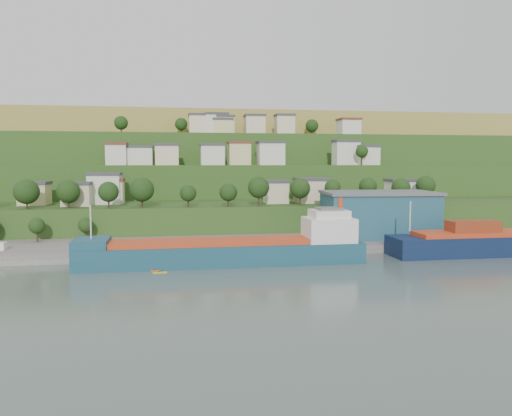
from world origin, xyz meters
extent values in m
plane|color=#4A5A53|center=(0.00, 0.00, 0.00)|extent=(500.00, 500.00, 0.00)
cube|color=slate|center=(20.00, 28.00, 0.00)|extent=(220.00, 26.00, 4.00)
cube|color=#284719|center=(0.00, 56.00, 0.00)|extent=(260.00, 32.00, 20.00)
cube|color=#284719|center=(0.00, 86.00, 0.00)|extent=(280.00, 32.00, 44.00)
cube|color=#284719|center=(0.00, 116.00, 0.00)|extent=(300.00, 32.00, 70.00)
cube|color=olive|center=(0.00, 190.00, 0.00)|extent=(360.00, 120.00, 96.00)
cube|color=beige|center=(-55.55, 58.79, 13.13)|extent=(8.18, 8.60, 6.25)
cube|color=#3F3F44|center=(-55.55, 58.79, 16.70)|extent=(8.78, 9.20, 0.90)
cube|color=beige|center=(-41.96, 53.47, 13.16)|extent=(8.18, 8.93, 6.32)
cube|color=#3F3F44|center=(-41.96, 53.47, 16.77)|extent=(8.78, 9.53, 0.90)
cube|color=silver|center=(-34.66, 58.55, 14.49)|extent=(9.70, 7.99, 8.97)
cube|color=#3F3F44|center=(-34.66, 58.55, 19.42)|extent=(10.30, 8.59, 0.90)
cube|color=beige|center=(-33.48, 59.27, 13.50)|extent=(8.91, 7.05, 7.00)
cube|color=brown|center=(-33.48, 59.27, 17.45)|extent=(9.51, 7.65, 0.90)
cube|color=beige|center=(18.95, 53.30, 13.27)|extent=(7.02, 7.95, 6.54)
cube|color=#3F3F44|center=(18.95, 53.30, 16.99)|extent=(7.62, 8.55, 0.90)
cube|color=beige|center=(30.61, 52.95, 13.58)|extent=(9.89, 8.56, 7.16)
cube|color=#3F3F44|center=(30.61, 52.95, 17.61)|extent=(10.49, 9.16, 0.90)
cube|color=silver|center=(62.26, 54.36, 13.30)|extent=(9.05, 7.26, 6.61)
cube|color=#3F3F44|center=(62.26, 54.36, 17.06)|extent=(9.65, 7.86, 0.90)
cube|color=silver|center=(-34.06, 89.08, 25.70)|extent=(7.31, 8.53, 7.40)
cube|color=brown|center=(-34.06, 89.08, 29.85)|extent=(7.91, 9.13, 0.90)
cube|color=silver|center=(-25.76, 91.89, 25.24)|extent=(9.26, 8.88, 6.48)
cube|color=#3F3F44|center=(-25.76, 91.89, 28.93)|extent=(9.86, 9.48, 0.90)
cube|color=beige|center=(-15.63, 84.88, 25.52)|extent=(8.42, 8.50, 7.05)
cube|color=#3F3F44|center=(-15.63, 84.88, 29.50)|extent=(9.02, 9.10, 0.90)
cube|color=silver|center=(1.33, 87.15, 25.63)|extent=(8.81, 7.06, 7.26)
cube|color=#3F3F44|center=(1.33, 87.15, 29.71)|extent=(9.41, 7.66, 0.90)
cube|color=beige|center=(11.93, 90.52, 26.11)|extent=(8.32, 8.11, 8.23)
cube|color=brown|center=(11.93, 90.52, 30.68)|extent=(8.92, 8.71, 0.90)
cube|color=silver|center=(23.80, 87.28, 26.15)|extent=(9.81, 8.43, 8.30)
cube|color=#3F3F44|center=(23.80, 87.28, 30.75)|extent=(10.41, 9.03, 0.90)
cube|color=silver|center=(53.94, 86.44, 26.46)|extent=(9.45, 7.04, 8.91)
cube|color=#3F3F44|center=(53.94, 86.44, 31.36)|extent=(10.05, 7.64, 0.90)
cube|color=silver|center=(61.50, 84.22, 25.44)|extent=(8.02, 8.91, 6.88)
cube|color=#3F3F44|center=(61.50, 84.22, 29.33)|extent=(8.62, 9.51, 0.90)
cube|color=beige|center=(-2.25, 118.24, 39.15)|extent=(8.21, 7.63, 8.29)
cube|color=#3F3F44|center=(-2.25, 118.24, 43.74)|extent=(8.81, 8.23, 0.90)
cube|color=silver|center=(5.46, 118.34, 39.34)|extent=(9.91, 8.88, 8.69)
cube|color=#3F3F44|center=(5.46, 118.34, 44.14)|extent=(10.51, 9.48, 0.90)
cube|color=beige|center=(8.06, 117.67, 38.19)|extent=(8.42, 8.89, 6.37)
cube|color=#3F3F44|center=(8.06, 117.67, 41.82)|extent=(9.02, 9.49, 0.90)
cube|color=beige|center=(9.22, 117.97, 38.86)|extent=(7.71, 8.24, 7.71)
cube|color=#3F3F44|center=(9.22, 117.97, 43.16)|extent=(8.31, 8.84, 0.90)
cube|color=beige|center=(22.17, 115.98, 39.05)|extent=(8.46, 7.78, 8.11)
cube|color=#3F3F44|center=(22.17, 115.98, 43.56)|extent=(9.06, 8.38, 0.90)
cube|color=beige|center=(35.52, 115.41, 39.20)|extent=(8.00, 7.25, 8.41)
cube|color=#3F3F44|center=(35.52, 115.41, 43.86)|extent=(8.60, 7.85, 0.90)
cube|color=silver|center=(64.02, 111.94, 38.34)|extent=(8.67, 8.85, 6.68)
cube|color=brown|center=(64.02, 111.94, 42.13)|extent=(9.27, 9.45, 0.90)
cylinder|color=#382619|center=(-54.04, 44.99, 11.42)|extent=(0.50, 0.50, 2.84)
sphere|color=black|center=(-54.04, 44.99, 14.77)|extent=(7.02, 7.02, 7.02)
cylinder|color=#382619|center=(-43.05, 45.84, 11.42)|extent=(0.50, 0.50, 2.83)
sphere|color=black|center=(-43.05, 45.84, 14.67)|extent=(6.67, 6.67, 6.67)
cylinder|color=#382619|center=(-31.47, 42.13, 11.55)|extent=(0.50, 0.50, 3.11)
sphere|color=black|center=(-31.47, 42.13, 14.69)|extent=(5.76, 5.76, 5.76)
cylinder|color=#382619|center=(-22.36, 43.79, 11.61)|extent=(0.50, 0.50, 3.22)
sphere|color=black|center=(-22.36, 43.79, 15.15)|extent=(7.01, 7.01, 7.01)
cylinder|color=#382619|center=(-9.20, 42.32, 11.38)|extent=(0.50, 0.50, 2.76)
sphere|color=black|center=(-9.20, 42.32, 14.08)|extent=(4.80, 4.80, 4.80)
cylinder|color=#382619|center=(2.54, 42.64, 11.37)|extent=(0.50, 0.50, 2.74)
sphere|color=black|center=(2.54, 42.64, 14.19)|extent=(5.25, 5.25, 5.25)
cylinder|color=#382619|center=(11.50, 42.26, 11.93)|extent=(0.50, 0.50, 3.85)
sphere|color=black|center=(11.50, 42.26, 15.60)|extent=(6.36, 6.36, 6.36)
cylinder|color=#382619|center=(24.40, 43.35, 11.73)|extent=(0.50, 0.50, 3.46)
sphere|color=black|center=(24.40, 43.35, 15.16)|extent=(6.17, 6.17, 6.17)
cylinder|color=#382619|center=(34.63, 43.36, 12.02)|extent=(0.50, 0.50, 4.04)
sphere|color=black|center=(34.63, 43.36, 15.38)|extent=(4.88, 4.88, 4.88)
cylinder|color=#382619|center=(46.97, 45.78, 11.95)|extent=(0.50, 0.50, 3.90)
sphere|color=black|center=(46.97, 45.78, 15.43)|extent=(5.57, 5.57, 5.57)
cylinder|color=#382619|center=(57.78, 45.27, 11.67)|extent=(0.50, 0.50, 3.35)
sphere|color=black|center=(57.78, 45.27, 14.99)|extent=(5.96, 5.96, 5.96)
cylinder|color=#382619|center=(66.15, 45.20, 11.98)|extent=(0.50, 0.50, 3.95)
sphere|color=black|center=(66.15, 45.20, 15.63)|extent=(6.10, 6.10, 6.10)
cylinder|color=#382619|center=(53.53, 86.26, 23.38)|extent=(0.50, 0.50, 2.76)
sphere|color=black|center=(53.53, 86.26, 26.40)|extent=(5.98, 5.98, 5.98)
cylinder|color=#382619|center=(57.47, 78.45, 23.95)|extent=(0.50, 0.50, 3.90)
sphere|color=black|center=(57.47, 78.45, 27.20)|extent=(4.74, 4.74, 4.74)
cylinder|color=#382619|center=(-9.71, 122.80, 36.72)|extent=(0.50, 0.50, 3.44)
sphere|color=black|center=(-9.71, 122.80, 39.97)|extent=(5.57, 5.57, 5.57)
cylinder|color=#382619|center=(50.26, 123.07, 36.69)|extent=(0.50, 0.50, 3.38)
sphere|color=black|center=(50.26, 123.07, 40.02)|extent=(5.96, 5.96, 5.96)
cylinder|color=#382619|center=(3.14, 120.57, 36.70)|extent=(0.50, 0.50, 3.40)
sphere|color=black|center=(3.14, 120.57, 39.65)|extent=(4.55, 4.55, 4.55)
cylinder|color=#382619|center=(-34.69, 113.33, 36.45)|extent=(0.50, 0.50, 2.89)
sphere|color=black|center=(-34.69, 113.33, 39.47)|extent=(5.74, 5.74, 5.74)
cube|color=#164053|center=(-2.53, 7.89, 1.38)|extent=(64.37, 10.49, 6.43)
cube|color=#BF3B19|center=(-4.36, 7.89, 5.14)|extent=(47.82, 8.56, 1.10)
cube|color=#164053|center=(-31.01, 7.89, 5.51)|extent=(7.41, 10.15, 1.84)
cube|color=silver|center=(22.28, 7.89, 7.35)|extent=(11.08, 9.25, 5.51)
cube|color=silver|center=(22.28, 7.89, 11.02)|extent=(8.31, 7.40, 1.84)
cube|color=#595B5E|center=(22.28, 7.89, 12.22)|extent=(5.55, 5.55, 0.55)
cylinder|color=#BF3B19|center=(25.03, 7.89, 13.32)|extent=(1.11, 1.11, 2.76)
cylinder|color=silver|center=(-31.01, 7.89, 10.11)|extent=(0.33, 0.33, 7.35)
cube|color=silver|center=(-28.25, 7.89, 3.49)|extent=(12.92, 10.46, 0.23)
cube|color=#0D183A|center=(70.40, 9.39, 1.36)|extent=(62.78, 10.68, 6.90)
cube|color=#BF3B19|center=(68.30, 9.39, 5.33)|extent=(46.04, 8.74, 1.05)
cylinder|color=silver|center=(43.21, 9.39, 9.93)|extent=(0.34, 0.34, 7.32)
cube|color=maroon|center=(59.94, 9.39, 7.22)|extent=(12.57, 5.27, 2.72)
cube|color=#215364|center=(43.91, 29.96, 8.00)|extent=(31.48, 20.60, 12.00)
cube|color=#595B5E|center=(43.91, 29.96, 14.40)|extent=(32.57, 21.68, 0.80)
cube|color=silver|center=(-48.66, 19.48, 1.57)|extent=(3.85, 1.83, 0.74)
cube|color=#CB5912|center=(-17.61, 2.78, 0.12)|extent=(3.08, 1.68, 0.23)
sphere|color=#3F3F44|center=(-17.61, 2.78, 0.51)|extent=(0.54, 0.54, 0.54)
cube|color=gold|center=(-16.34, 0.80, 0.11)|extent=(3.00, 0.69, 0.22)
sphere|color=#3F3F44|center=(-16.34, 0.80, 0.48)|extent=(0.52, 0.52, 0.52)
camera|label=1|loc=(-13.09, -103.01, 22.76)|focal=35.00mm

